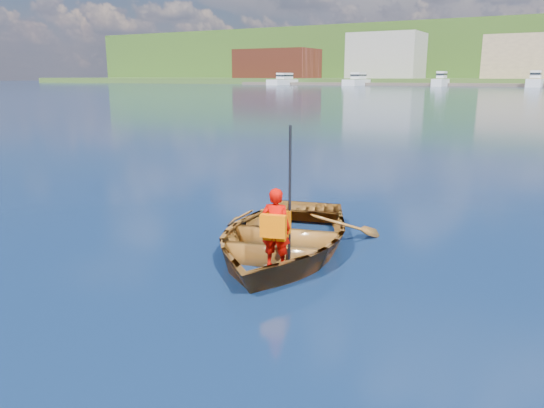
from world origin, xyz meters
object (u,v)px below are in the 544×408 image
object	(u,v)px
child_paddler	(276,227)
dock	(508,85)
rowboat	(282,236)
marina_yachts	(520,81)

from	to	relation	value
child_paddler	dock	distance (m)	148.94
child_paddler	dock	bearing A→B (deg)	94.83
rowboat	dock	xyz separation A→B (m)	(-12.20, 147.58, 0.15)
child_paddler	marina_yachts	size ratio (longest dim) A/B	0.01
dock	child_paddler	bearing A→B (deg)	-85.17
child_paddler	dock	world-z (taller)	child_paddler
rowboat	child_paddler	bearing A→B (deg)	-66.94
dock	marina_yachts	distance (m)	5.74
child_paddler	marina_yachts	distance (m)	144.07
child_paddler	marina_yachts	xyz separation A→B (m)	(-9.33, 143.76, 0.71)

